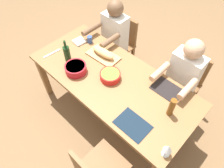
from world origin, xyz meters
name	(u,v)px	position (x,y,z in m)	size (l,w,h in m)	color
ground_plane	(112,112)	(0.00, 0.00, 0.00)	(8.00, 8.00, 0.00)	brown
dining_table	(112,82)	(0.00, 0.00, 0.66)	(1.98, 0.89, 0.74)	olive
chair_far_right	(185,80)	(0.54, 0.77, 0.48)	(0.40, 0.40, 0.85)	brown
diner_far_right	(181,77)	(0.54, 0.58, 0.70)	(0.41, 0.53, 1.20)	#2D2D38
chair_far_left	(121,42)	(-0.54, 0.77, 0.48)	(0.40, 0.40, 0.85)	brown
diner_far_left	(113,36)	(-0.54, 0.58, 0.70)	(0.41, 0.53, 1.20)	#2D2D38
serving_bowl_salad	(110,75)	(-0.01, -0.02, 0.79)	(0.23, 0.23, 0.08)	red
serving_bowl_pasta	(76,68)	(-0.36, -0.21, 0.79)	(0.24, 0.24, 0.09)	#B21923
cutting_board	(103,56)	(-0.32, 0.17, 0.75)	(0.40, 0.22, 0.02)	tan
bread_loaf	(103,52)	(-0.32, 0.17, 0.81)	(0.32, 0.11, 0.09)	tan
wine_bottle	(67,53)	(-0.57, -0.16, 0.85)	(0.08, 0.08, 0.29)	#193819
beer_bottle	(172,107)	(0.72, 0.06, 0.85)	(0.06, 0.06, 0.22)	brown
wine_glass	(168,149)	(0.92, -0.30, 0.86)	(0.08, 0.08, 0.17)	silver
placemat_near_right	(133,125)	(0.54, -0.29, 0.74)	(0.32, 0.23, 0.01)	#142333
placemat_far_right	(167,90)	(0.54, 0.29, 0.74)	(0.32, 0.23, 0.01)	black
cup_far_left	(90,39)	(-0.63, 0.24, 0.79)	(0.07, 0.07, 0.09)	#334C8C
carving_knife	(52,53)	(-0.81, -0.23, 0.74)	(0.23, 0.02, 0.01)	silver
napkin_stack	(79,41)	(-0.73, 0.15, 0.75)	(0.14, 0.14, 0.02)	white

